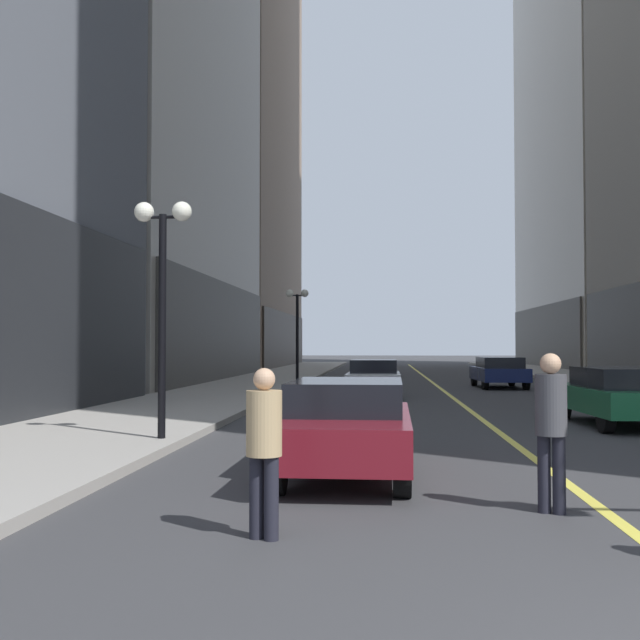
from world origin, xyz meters
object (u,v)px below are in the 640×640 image
car_white (374,377)px  street_lamp_left_near (163,266)px  pedestrian_in_tan_trench (264,440)px  street_lamp_left_far (297,315)px  car_maroon (347,423)px  car_green (621,394)px  pedestrian_with_orange_bag (551,420)px  car_navy (499,371)px

car_white → street_lamp_left_near: (-3.66, -13.45, 2.54)m
pedestrian_in_tan_trench → street_lamp_left_far: bearing=95.7°
car_maroon → street_lamp_left_near: street_lamp_left_near is taller
car_green → car_white: 10.74m
pedestrian_with_orange_bag → car_green: bearing=69.5°
pedestrian_in_tan_trench → pedestrian_with_orange_bag: pedestrian_with_orange_bag is taller
street_lamp_left_near → street_lamp_left_far: size_ratio=1.00×
pedestrian_with_orange_bag → street_lamp_left_near: bearing=138.7°
car_navy → street_lamp_left_near: street_lamp_left_near is taller
street_lamp_left_near → car_navy: bearing=65.9°
car_maroon → street_lamp_left_far: (-3.47, 25.01, 2.54)m
car_maroon → car_green: bearing=50.4°
car_green → street_lamp_left_near: bearing=-155.1°
car_green → pedestrian_in_tan_trench: pedestrian_in_tan_trench is taller
car_white → pedestrian_with_orange_bag: size_ratio=2.32×
car_navy → street_lamp_left_far: street_lamp_left_far is taller
car_maroon → pedestrian_with_orange_bag: (2.34, -2.35, 0.30)m
car_maroon → car_navy: size_ratio=1.02×
car_navy → street_lamp_left_far: bearing=165.8°
car_maroon → car_green: 9.21m
car_green → pedestrian_in_tan_trench: (-6.48, -10.81, 0.21)m
car_navy → car_green: bearing=-88.5°
car_white → street_lamp_left_far: 9.88m
street_lamp_left_far → street_lamp_left_near: bearing=-90.0°
car_maroon → pedestrian_with_orange_bag: bearing=-45.2°
car_green → car_navy: size_ratio=1.07×
car_navy → pedestrian_with_orange_bag: (-3.13, -25.11, 0.30)m
car_maroon → car_white: (0.19, 16.20, -0.00)m
car_maroon → pedestrian_with_orange_bag: size_ratio=2.53×
street_lamp_left_far → car_white: bearing=-67.5°
car_maroon → car_navy: bearing=76.5°
car_navy → pedestrian_in_tan_trench: size_ratio=2.68×
pedestrian_in_tan_trench → pedestrian_with_orange_bag: size_ratio=0.93×
pedestrian_in_tan_trench → street_lamp_left_near: bearing=113.8°
pedestrian_with_orange_bag → street_lamp_left_far: size_ratio=0.39×
pedestrian_in_tan_trench → car_navy: bearing=77.1°
pedestrian_with_orange_bag → street_lamp_left_far: 28.07m
pedestrian_with_orange_bag → car_maroon: bearing=134.8°
pedestrian_in_tan_trench → street_lamp_left_far: street_lamp_left_far is taller
car_maroon → car_navy: same height
pedestrian_with_orange_bag → street_lamp_left_near: size_ratio=0.39×
car_green → street_lamp_left_far: (-9.34, 17.92, 2.54)m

